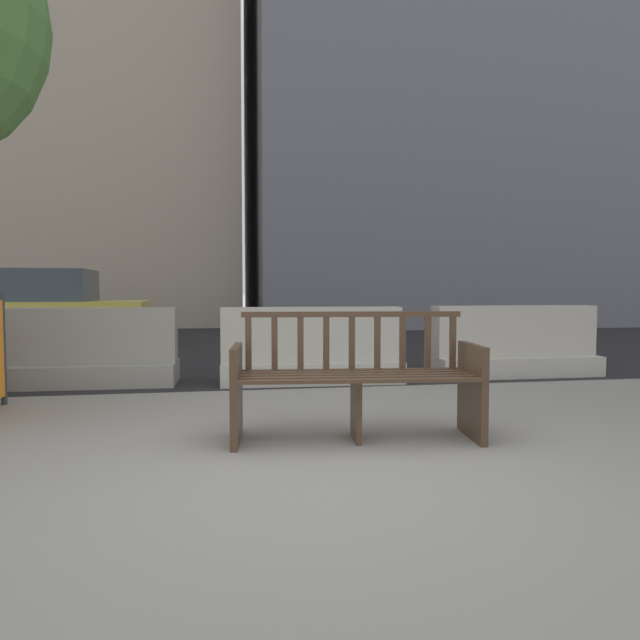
{
  "coord_description": "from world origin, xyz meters",
  "views": [
    {
      "loc": [
        -0.46,
        -3.17,
        1.05
      ],
      "look_at": [
        0.43,
        2.13,
        0.75
      ],
      "focal_mm": 32.0,
      "sensor_mm": 36.0,
      "label": 1
    }
  ],
  "objects_px": {
    "jersey_barrier_left": "(82,354)",
    "car_taxi_near": "(17,308)",
    "street_bench": "(356,382)",
    "jersey_barrier_centre": "(312,352)",
    "jersey_barrier_right": "(513,347)"
  },
  "relations": [
    {
      "from": "jersey_barrier_centre",
      "to": "car_taxi_near",
      "type": "height_order",
      "value": "car_taxi_near"
    },
    {
      "from": "street_bench",
      "to": "car_taxi_near",
      "type": "relative_size",
      "value": 0.37
    },
    {
      "from": "jersey_barrier_centre",
      "to": "jersey_barrier_left",
      "type": "distance_m",
      "value": 2.49
    },
    {
      "from": "street_bench",
      "to": "jersey_barrier_centre",
      "type": "height_order",
      "value": "street_bench"
    },
    {
      "from": "jersey_barrier_right",
      "to": "street_bench",
      "type": "bearing_deg",
      "value": -135.1
    },
    {
      "from": "street_bench",
      "to": "jersey_barrier_centre",
      "type": "xyz_separation_m",
      "value": [
        0.07,
        2.44,
        -0.06
      ]
    },
    {
      "from": "street_bench",
      "to": "car_taxi_near",
      "type": "bearing_deg",
      "value": 122.5
    },
    {
      "from": "car_taxi_near",
      "to": "jersey_barrier_right",
      "type": "bearing_deg",
      "value": -33.1
    },
    {
      "from": "jersey_barrier_centre",
      "to": "street_bench",
      "type": "bearing_deg",
      "value": -91.53
    },
    {
      "from": "jersey_barrier_right",
      "to": "car_taxi_near",
      "type": "height_order",
      "value": "car_taxi_near"
    },
    {
      "from": "street_bench",
      "to": "jersey_barrier_right",
      "type": "xyz_separation_m",
      "value": [
        2.55,
        2.54,
        -0.06
      ]
    },
    {
      "from": "street_bench",
      "to": "jersey_barrier_left",
      "type": "height_order",
      "value": "street_bench"
    },
    {
      "from": "street_bench",
      "to": "jersey_barrier_left",
      "type": "bearing_deg",
      "value": 132.6
    },
    {
      "from": "street_bench",
      "to": "jersey_barrier_left",
      "type": "distance_m",
      "value": 3.57
    },
    {
      "from": "jersey_barrier_left",
      "to": "car_taxi_near",
      "type": "relative_size",
      "value": 0.43
    }
  ]
}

